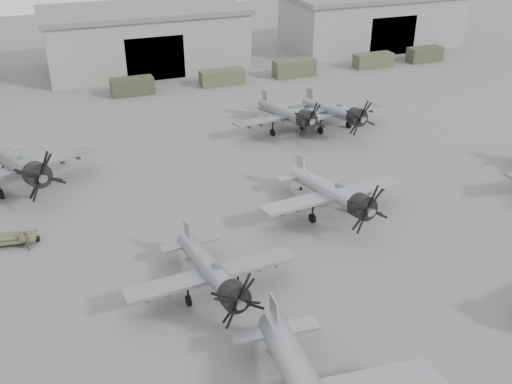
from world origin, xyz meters
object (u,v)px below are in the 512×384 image
aircraft_far_0 (21,166)px  aircraft_mid_1 (214,273)px  aircraft_extra_181 (289,114)px  aircraft_far_1 (336,112)px  ground_crew (27,240)px  aircraft_mid_2 (335,193)px

aircraft_far_0 → aircraft_mid_1: bearing=-80.4°
aircraft_mid_1 → aircraft_extra_181: aircraft_extra_181 is taller
aircraft_far_1 → ground_crew: bearing=-164.3°
aircraft_far_0 → ground_crew: size_ratio=8.53×
aircraft_far_1 → aircraft_mid_1: bearing=-138.1°
aircraft_mid_2 → aircraft_far_1: size_ratio=1.01×
aircraft_far_0 → aircraft_extra_181: (27.28, 4.17, -0.24)m
aircraft_mid_1 → aircraft_far_0: size_ratio=0.85×
aircraft_mid_1 → ground_crew: aircraft_mid_1 is taller
aircraft_mid_2 → aircraft_extra_181: 18.31m
aircraft_mid_1 → aircraft_extra_181: 29.22m
aircraft_far_0 → ground_crew: (0.05, -9.88, -1.70)m
aircraft_mid_2 → aircraft_far_0: 27.20m
aircraft_mid_2 → aircraft_extra_181: (3.81, 17.91, -0.02)m
aircraft_mid_2 → aircraft_mid_1: bearing=-156.5°
aircraft_far_1 → ground_crew: (-32.36, -12.76, -1.46)m
aircraft_mid_2 → aircraft_far_1: (8.94, 16.61, -0.02)m
aircraft_mid_1 → aircraft_mid_2: size_ratio=0.93×
aircraft_mid_1 → aircraft_mid_2: aircraft_mid_2 is taller
aircraft_far_0 → aircraft_far_1: (32.41, 2.87, -0.24)m
ground_crew → aircraft_far_0: bearing=6.2°
aircraft_mid_1 → aircraft_extra_181: (15.95, 24.49, 0.15)m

